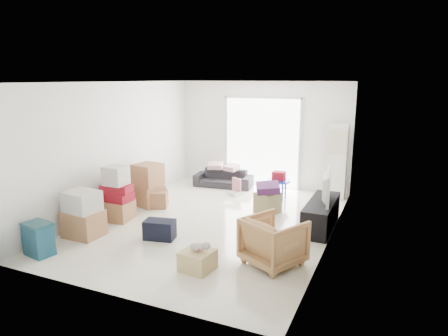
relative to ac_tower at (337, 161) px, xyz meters
name	(u,v)px	position (x,y,z in m)	size (l,w,h in m)	color
room_shell	(212,155)	(-1.95, -2.65, 0.48)	(4.98, 6.48, 3.18)	silver
sliding_door	(262,139)	(-1.95, 0.33, 0.37)	(2.10, 0.04, 2.33)	white
ac_tower	(337,161)	(0.00, 0.00, 0.00)	(0.45, 0.30, 1.75)	silver
tv_console	(321,214)	(0.05, -2.09, -0.62)	(0.47, 1.55, 0.52)	black
television	(322,198)	(0.05, -2.09, -0.29)	(1.01, 0.58, 0.13)	black
sofa	(224,175)	(-2.82, -0.15, -0.58)	(1.51, 0.44, 0.59)	#2A292F
pillow_left	(215,161)	(-3.08, -0.11, -0.23)	(0.36, 0.28, 0.11)	#C992A2
pillow_right	(232,163)	(-2.60, -0.14, -0.22)	(0.39, 0.31, 0.13)	#C992A2
armchair	(274,239)	(-0.33, -3.94, -0.47)	(0.79, 0.74, 0.81)	tan
storage_bins	(39,239)	(-3.85, -5.13, -0.60)	(0.52, 0.41, 0.54)	navy
box_stack_a	(83,215)	(-3.75, -4.24, -0.48)	(0.63, 0.53, 0.83)	#A9764C
box_stack_b	(117,197)	(-3.75, -3.29, -0.40)	(0.62, 0.60, 1.09)	#A9764C
box_stack_c	(148,185)	(-3.72, -2.25, -0.42)	(0.76, 0.70, 0.93)	#A9764C
loose_box	(157,199)	(-3.46, -2.29, -0.70)	(0.43, 0.43, 0.36)	#A9764C
duffel_bag	(160,230)	(-2.44, -3.79, -0.71)	(0.53, 0.32, 0.34)	black
ottoman	(267,203)	(-1.14, -1.68, -0.66)	(0.43, 0.43, 0.43)	tan
blanket	(268,190)	(-1.14, -1.68, -0.38)	(0.47, 0.47, 0.14)	#4E2257
kids_table	(279,179)	(-1.19, -0.66, -0.40)	(0.54, 0.54, 0.66)	#1427B8
toy_walker	(236,190)	(-2.25, -0.72, -0.77)	(0.37, 0.36, 0.40)	silver
wood_crate	(198,260)	(-1.30, -4.57, -0.73)	(0.44, 0.44, 0.30)	tan
plush_bunny	(200,247)	(-1.26, -4.56, -0.51)	(0.31, 0.17, 0.15)	#B2ADA8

